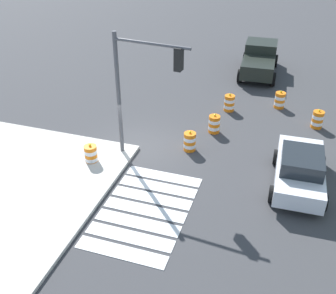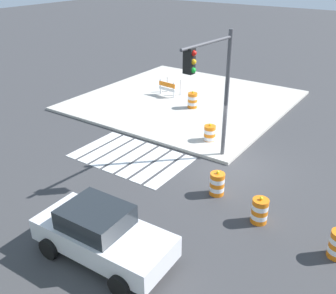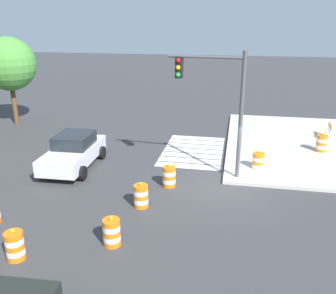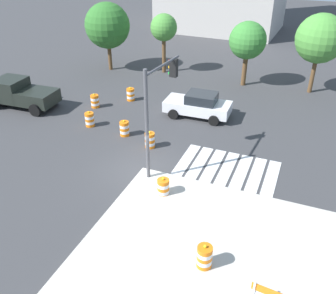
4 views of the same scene
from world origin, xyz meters
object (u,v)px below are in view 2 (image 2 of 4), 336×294
Objects in this scene: sports_car at (102,233)px; traffic_barrel_on_sidewalk at (193,100)px; traffic_barrel_median_far at (260,211)px; construction_barricade at (169,87)px; traffic_barrel_near_corner at (217,184)px; traffic_barrel_median_near at (210,134)px; traffic_light_pole at (213,79)px.

sports_car reaches higher than traffic_barrel_on_sidewalk.
traffic_barrel_on_sidewalk is (4.19, -12.14, -0.21)m from sports_car.
construction_barricade is (9.90, -9.00, 0.27)m from traffic_barrel_median_far.
traffic_barrel_median_far is 13.39m from construction_barricade.
construction_barricade is at bearing -23.65° from traffic_barrel_on_sidewalk.
traffic_barrel_median_far is at bearing 160.32° from traffic_barrel_near_corner.
sports_car is at bearing 116.69° from construction_barricade.
traffic_barrel_near_corner is (-1.26, -4.92, -0.36)m from sports_car.
sports_car reaches higher than traffic_barrel_near_corner.
traffic_barrel_near_corner is 9.05m from traffic_barrel_on_sidewalk.
construction_barricade is at bearing -39.18° from traffic_barrel_median_near.
sports_car is at bearing 52.20° from traffic_barrel_median_far.
traffic_barrel_median_near is at bearing -57.57° from traffic_barrel_near_corner.
traffic_barrel_on_sidewalk is at bearing -70.93° from sports_car.
traffic_barrel_near_corner is 1.00× the size of traffic_barrel_median_far.
traffic_barrel_median_far is at bearing 143.59° from traffic_light_pole.
traffic_light_pole is (1.32, -1.73, 3.46)m from traffic_barrel_near_corner.
traffic_barrel_near_corner and traffic_barrel_median_near have the same top height.
construction_barricade is at bearing -63.31° from sports_car.
traffic_light_pole is at bearing 135.13° from construction_barricade.
sports_car is at bearing 75.60° from traffic_barrel_near_corner.
sports_car is 4.27× the size of traffic_barrel_median_far.
traffic_barrel_on_sidewalk is 7.63m from traffic_light_pole.
traffic_light_pole is (-1.11, 2.09, 3.46)m from traffic_barrel_median_near.
sports_car reaches higher than traffic_barrel_median_far.
traffic_barrel_near_corner is 4.08m from traffic_light_pole.
traffic_barrel_on_sidewalk is at bearing 156.35° from construction_barricade.
construction_barricade is 9.82m from traffic_light_pole.
construction_barricade reaches higher than traffic_barrel_near_corner.
traffic_barrel_on_sidewalk is at bearing -52.95° from traffic_light_pole.
traffic_barrel_median_far is 0.19× the size of traffic_light_pole.
traffic_barrel_on_sidewalk is 0.78× the size of construction_barricade.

